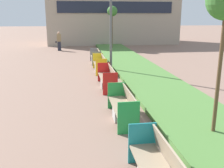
% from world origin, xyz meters
% --- Properties ---
extents(planter_grass_strip, '(2.80, 120.00, 0.18)m').
position_xyz_m(planter_grass_strip, '(3.20, 12.00, 0.09)').
color(planter_grass_strip, '#4C7A38').
rests_on(planter_grass_strip, ground).
extents(building_backdrop, '(14.75, 6.92, 7.41)m').
position_xyz_m(building_backdrop, '(4.00, 34.95, 3.71)').
color(building_backdrop, tan).
rests_on(building_backdrop, ground).
extents(bench_green_frame, '(0.65, 2.17, 0.94)m').
position_xyz_m(bench_green_frame, '(0.94, 10.44, 0.37)').
color(bench_green_frame, '#9E9B96').
rests_on(bench_green_frame, ground).
extents(bench_red_frame, '(0.65, 2.43, 0.94)m').
position_xyz_m(bench_red_frame, '(0.94, 14.34, 0.38)').
color(bench_red_frame, '#9E9B96').
rests_on(bench_red_frame, ground).
extents(bench_yellow_frame, '(0.65, 2.23, 0.94)m').
position_xyz_m(bench_yellow_frame, '(0.94, 17.87, 0.37)').
color(bench_yellow_frame, '#9E9B96').
rests_on(bench_yellow_frame, ground).
extents(bench_grey_frame, '(0.65, 1.94, 0.94)m').
position_xyz_m(bench_grey_frame, '(0.94, 20.80, 0.36)').
color(bench_grey_frame, '#9E9B96').
rests_on(bench_grey_frame, ground).
extents(street_lamp_post, '(0.24, 0.44, 7.26)m').
position_xyz_m(street_lamp_post, '(1.55, 17.64, 4.01)').
color(street_lamp_post, '#56595B').
rests_on(street_lamp_post, ground).
extents(sapling_tree_far, '(0.97, 0.97, 4.11)m').
position_xyz_m(sapling_tree_far, '(3.13, 28.16, 3.56)').
color(sapling_tree_far, brown).
rests_on(sapling_tree_far, ground).
extents(pedestrian_walking, '(0.53, 0.24, 1.78)m').
position_xyz_m(pedestrian_walking, '(-1.95, 28.04, 0.91)').
color(pedestrian_walking, '#232633').
rests_on(pedestrian_walking, ground).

